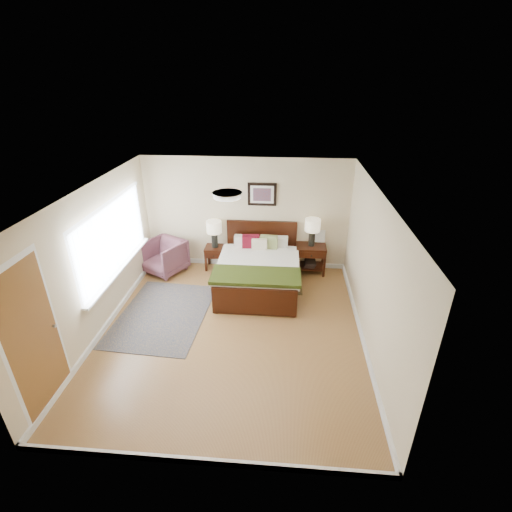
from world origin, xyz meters
name	(u,v)px	position (x,y,z in m)	size (l,w,h in m)	color
floor	(232,330)	(0.00, 0.00, 0.00)	(5.00, 5.00, 0.00)	olive
back_wall	(246,214)	(0.00, 2.50, 1.25)	(4.50, 0.04, 2.50)	#C7B590
front_wall	(194,386)	(0.00, -2.50, 1.25)	(4.50, 0.04, 2.50)	#C7B590
left_wall	(95,263)	(-2.25, 0.00, 1.25)	(0.04, 5.00, 2.50)	#C7B590
right_wall	(373,274)	(2.25, 0.00, 1.25)	(0.04, 5.00, 2.50)	#C7B590
ceiling	(227,192)	(0.00, 0.00, 2.50)	(4.50, 5.00, 0.02)	white
window	(115,239)	(-2.20, 0.70, 1.38)	(0.11, 2.72, 1.32)	silver
door	(34,340)	(-2.23, -1.75, 1.07)	(0.06, 1.00, 2.18)	silver
ceil_fixture	(227,195)	(0.00, 0.00, 2.47)	(0.44, 0.44, 0.08)	white
bed	(258,266)	(0.35, 1.50, 0.51)	(1.68, 2.03, 1.10)	#331407
wall_art	(262,194)	(0.35, 2.47, 1.72)	(0.62, 0.05, 0.50)	black
nightstand_left	(215,252)	(-0.69, 2.25, 0.41)	(0.45, 0.40, 0.53)	#331407
nightstand_right	(310,256)	(1.45, 2.26, 0.40)	(0.65, 0.49, 0.65)	#331407
lamp_left	(214,229)	(-0.69, 2.27, 0.96)	(0.33, 0.33, 0.61)	black
lamp_right	(313,228)	(1.45, 2.27, 1.07)	(0.33, 0.33, 0.61)	black
armchair	(164,257)	(-1.80, 2.00, 0.37)	(0.80, 0.82, 0.75)	brown
rug_persian	(163,314)	(-1.35, 0.36, 0.01)	(1.56, 2.21, 0.01)	#0C183C
rug_navy	(285,281)	(0.90, 1.80, 0.01)	(0.74, 1.10, 0.01)	black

